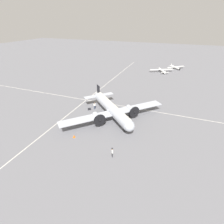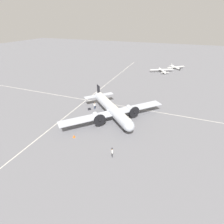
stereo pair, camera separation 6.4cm
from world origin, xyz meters
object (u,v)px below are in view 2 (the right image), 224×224
Objects in this scene: suitcase_upright_spare at (89,109)px; traffic_cone at (74,136)px; light_aircraft_taxiing at (176,67)px; crew_foreground at (112,151)px; passenger_boarding at (95,105)px; light_aircraft_distant at (162,70)px; suitcase_near_door at (90,109)px; airliner_main at (113,109)px.

suitcase_upright_spare is 11.85m from traffic_cone.
suitcase_upright_spare is 55.19m from light_aircraft_taxiing.
crew_foreground reaches higher than passenger_boarding.
light_aircraft_distant is at bearing -158.85° from passenger_boarding.
passenger_boarding is at bearing 97.60° from traffic_cone.
passenger_boarding is at bearing 49.55° from suitcase_upright_spare.
traffic_cone is at bearing -77.89° from suitcase_near_door.
suitcase_near_door is at bearing 135.95° from light_aircraft_distant.
suitcase_near_door is 45.72m from light_aircraft_distant.
crew_foreground is 3.01× the size of traffic_cone.
light_aircraft_distant is at bearing 126.67° from airliner_main.
light_aircraft_distant is at bearing 139.18° from crew_foreground.
airliner_main is at bearing 65.67° from traffic_cone.
crew_foreground is at bearing -50.52° from suitcase_near_door.
crew_foreground is 3.03× the size of suitcase_near_door.
passenger_boarding is 2.94× the size of suitcase_near_door.
light_aircraft_taxiing is at bearing 134.66° from crew_foreground.
suitcase_near_door is at bearing -2.06° from passenger_boarding.
airliner_main is at bearing 101.53° from passenger_boarding.
crew_foreground is 2.83× the size of suitcase_upright_spare.
airliner_main is 10.93× the size of crew_foreground.
passenger_boarding is at bearing 175.66° from crew_foreground.
light_aircraft_distant is (12.97, 44.23, 0.53)m from suitcase_upright_spare.
light_aircraft_distant is 9.49m from light_aircraft_taxiing.
light_aircraft_distant is (5.63, 45.80, -1.54)m from airliner_main.
light_aircraft_distant reaches higher than passenger_boarding.
crew_foreground is at bearing -14.70° from traffic_cone.
suitcase_upright_spare is (-1.13, -1.33, -0.79)m from passenger_boarding.
light_aircraft_distant reaches higher than crew_foreground.
suitcase_near_door is (-11.71, 14.21, -0.88)m from crew_foreground.
traffic_cone is (-4.49, -9.94, -2.09)m from airliner_main.
passenger_boarding is 53.57m from light_aircraft_taxiing.
suitcase_upright_spare is (-7.34, 1.57, -2.07)m from airliner_main.
airliner_main is at bearing -12.07° from suitcase_upright_spare.
suitcase_upright_spare reaches higher than traffic_cone.
crew_foreground is at bearing -49.17° from suitcase_upright_spare.
traffic_cone is (2.85, -11.50, -0.02)m from suitcase_upright_spare.
passenger_boarding reaches higher than suitcase_near_door.
airliner_main reaches higher than suitcase_upright_spare.
light_aircraft_taxiing is (18.33, 52.06, 0.47)m from suitcase_upright_spare.
passenger_boarding is 0.24× the size of light_aircraft_taxiing.
light_aircraft_taxiing is (5.35, 7.83, -0.06)m from light_aircraft_distant.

